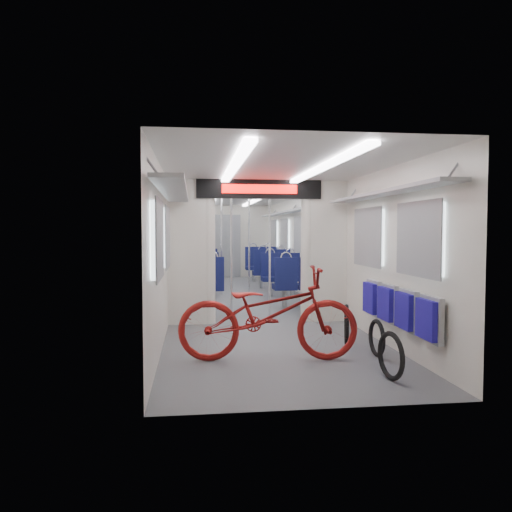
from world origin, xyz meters
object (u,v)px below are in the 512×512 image
Objects in this scene: seat_bay_far_right at (266,265)px; stanchion_far_left at (221,245)px; flip_bench at (397,307)px; stanchion_far_right at (249,245)px; stanchion_near_left at (231,250)px; bike_hoop_c at (347,327)px; bike_hoop_b at (377,340)px; stanchion_near_right at (270,251)px; bicycle at (268,313)px; seat_bay_far_left at (198,265)px; bike_hoop_a at (391,358)px; seat_bay_near_right at (288,276)px; seat_bay_near_left at (199,276)px.

stanchion_far_left is at bearing -124.16° from seat_bay_far_right.
stanchion_far_right is at bearing 100.34° from flip_bench.
stanchion_far_right is (0.66, 3.12, 0.00)m from stanchion_near_left.
bike_hoop_c is at bearing -83.15° from stanchion_far_right.
stanchion_near_right reaches higher than bike_hoop_b.
bicycle is 3.81× the size of bike_hoop_c.
seat_bay_far_right reaches higher than flip_bench.
stanchion_far_right reaches higher than seat_bay_far_left.
flip_bench is at bearing 9.11° from bike_hoop_b.
stanchion_far_right reaches higher than flip_bench.
stanchion_far_left is at bearing 103.69° from bike_hoop_c.
flip_bench is at bearing -86.97° from seat_bay_far_right.
flip_bench is at bearing -73.72° from seat_bay_far_left.
flip_bench is 0.90× the size of stanchion_far_left.
bike_hoop_a is at bearing -90.25° from seat_bay_far_right.
stanchion_far_right reaches higher than bike_hoop_a.
flip_bench is 8.17m from seat_bay_far_left.
seat_bay_far_right is at bearing 89.75° from bike_hoop_a.
seat_bay_far_right reaches higher than bike_hoop_b.
seat_bay_near_right is at bearing -44.07° from stanchion_far_left.
bike_hoop_c is 0.25× the size of seat_bay_far_right.
seat_bay_far_right reaches higher than seat_bay_near_right.
seat_bay_far_left is 1.87m from seat_bay_far_right.
flip_bench is at bearing -51.27° from bike_hoop_c.
seat_bay_near_left reaches higher than bike_hoop_c.
bike_hoop_b is at bearing -85.45° from bicycle.
seat_bay_near_left is 2.01m from stanchion_near_left.
bike_hoop_c is (0.02, 1.50, 0.03)m from bike_hoop_a.
bicycle is 6.01m from stanchion_far_left.
seat_bay_near_right reaches higher than bicycle.
seat_bay_far_right is at bearing 93.03° from flip_bench.
seat_bay_near_right is (1.14, 4.68, -0.00)m from bicycle.
flip_bench is 4.64× the size of bike_hoop_b.
stanchion_near_left is 1.00× the size of stanchion_far_left.
bike_hoop_c is 4.60m from seat_bay_near_left.
stanchion_near_left reaches higher than seat_bay_near_left.
seat_bay_near_right is (0.02, 4.10, 0.29)m from bike_hoop_c.
bike_hoop_c is 2.85m from stanchion_near_left.
stanchion_far_left is at bearing 89.99° from stanchion_near_left.
bike_hoop_b is 0.83× the size of bike_hoop_c.
seat_bay_far_left reaches higher than bicycle.
stanchion_far_left is at bearing 135.93° from seat_bay_near_right.
bike_hoop_a is at bearing -90.39° from seat_bay_near_right.
stanchion_near_right is (-0.67, 2.21, 0.90)m from bike_hoop_c.
seat_bay_far_right is at bearing 82.36° from stanchion_near_right.
flip_bench is at bearing -73.55° from stanchion_far_left.
stanchion_far_left is at bearing 100.67° from bike_hoop_a.
seat_bay_far_left is (-2.29, 7.84, -0.01)m from flip_bench.
seat_bay_near_left is 1.84m from stanchion_far_right.
seat_bay_near_left reaches higher than flip_bench.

